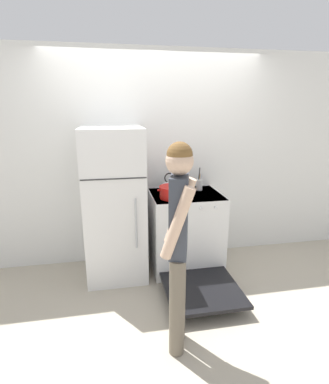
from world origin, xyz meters
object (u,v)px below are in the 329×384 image
object	(u,v)px
dutch_oven_pot	(173,192)
stove_range	(186,232)
refrigerator	(115,204)
person	(178,239)
tea_kettle	(169,186)
utensil_jar	(199,184)

from	to	relation	value
dutch_oven_pot	stove_range	bearing A→B (deg)	27.73
refrigerator	person	world-z (taller)	refrigerator
tea_kettle	person	xyz separation A→B (m)	(-0.21, -1.38, -0.04)
stove_range	dutch_oven_pot	distance (m)	0.57
utensil_jar	tea_kettle	bearing A→B (deg)	-178.91
tea_kettle	person	distance (m)	1.39
refrigerator	person	size ratio (longest dim) A/B	1.02
refrigerator	stove_range	bearing A→B (deg)	-2.04
tea_kettle	utensil_jar	distance (m)	0.37
refrigerator	utensil_jar	size ratio (longest dim) A/B	6.10
tea_kettle	utensil_jar	world-z (taller)	utensil_jar
refrigerator	dutch_oven_pot	bearing A→B (deg)	-11.08
stove_range	utensil_jar	xyz separation A→B (m)	(0.20, 0.18, 0.53)
dutch_oven_pot	person	world-z (taller)	person
stove_range	utensil_jar	bearing A→B (deg)	41.67
dutch_oven_pot	utensil_jar	bearing A→B (deg)	35.65
person	tea_kettle	bearing A→B (deg)	8.28
stove_range	refrigerator	bearing A→B (deg)	177.96
person	stove_range	bearing A→B (deg)	-0.51
dutch_oven_pot	utensil_jar	size ratio (longest dim) A/B	1.25
utensil_jar	person	xyz separation A→B (m)	(-0.58, -1.38, -0.04)
refrigerator	person	bearing A→B (deg)	-70.31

